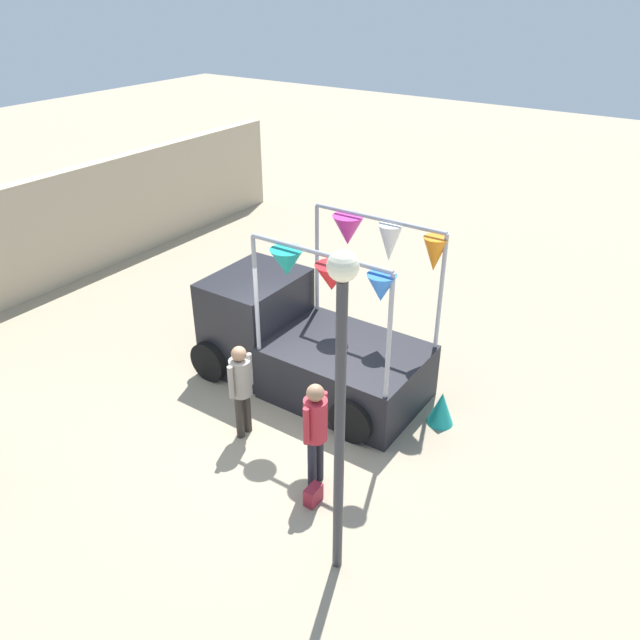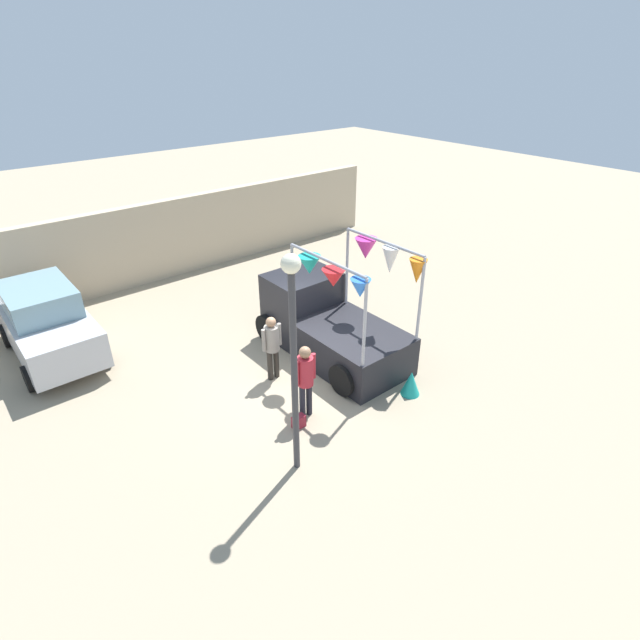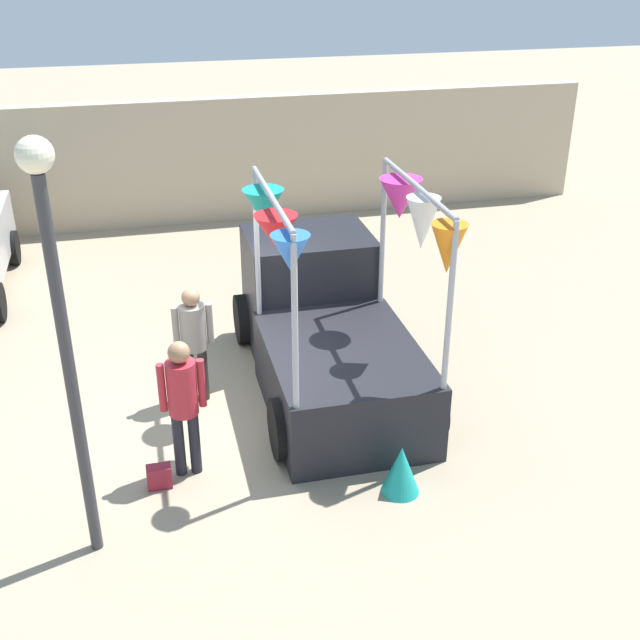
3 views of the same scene
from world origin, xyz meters
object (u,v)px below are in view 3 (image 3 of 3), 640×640
object	(u,v)px
vendor_truck	(325,322)
handbag	(159,477)
person_vendor	(194,334)
street_lamp	(59,307)
folded_kite_bundle_teal	(401,470)
person_customer	(183,396)

from	to	relation	value
vendor_truck	handbag	world-z (taller)	vendor_truck
person_vendor	street_lamp	world-z (taller)	street_lamp
vendor_truck	person_vendor	bearing A→B (deg)	-173.74
vendor_truck	folded_kite_bundle_teal	world-z (taller)	vendor_truck
person_vendor	handbag	world-z (taller)	person_vendor
person_vendor	street_lamp	distance (m)	3.45
person_customer	handbag	distance (m)	1.00
vendor_truck	person_vendor	xyz separation A→B (m)	(-1.82, -0.20, 0.12)
person_customer	person_vendor	world-z (taller)	person_customer
street_lamp	handbag	bearing A→B (deg)	50.70
vendor_truck	street_lamp	xyz separation A→B (m)	(-3.13, -2.84, 1.90)
vendor_truck	folded_kite_bundle_teal	size ratio (longest dim) A/B	6.77
person_customer	handbag	xyz separation A→B (m)	(-0.35, -0.20, -0.91)
folded_kite_bundle_teal	vendor_truck	bearing A→B (deg)	94.66
street_lamp	person_customer	bearing A→B (deg)	45.12
vendor_truck	folded_kite_bundle_teal	distance (m)	2.78
person_customer	handbag	bearing A→B (deg)	-150.26
person_customer	folded_kite_bundle_teal	bearing A→B (deg)	-21.78
handbag	folded_kite_bundle_teal	world-z (taller)	folded_kite_bundle_teal
folded_kite_bundle_teal	street_lamp	bearing A→B (deg)	-177.82
person_vendor	handbag	distance (m)	2.08
vendor_truck	person_customer	size ratio (longest dim) A/B	2.34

